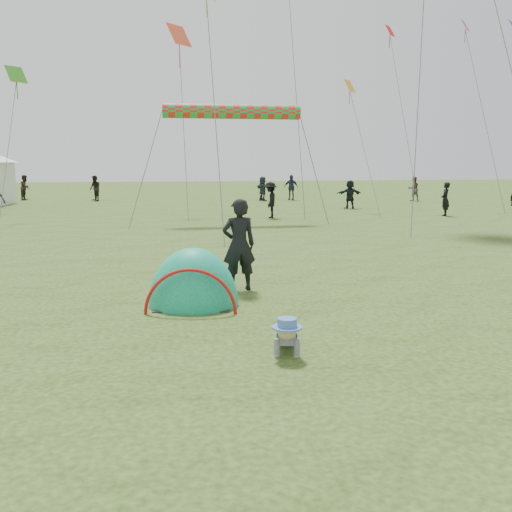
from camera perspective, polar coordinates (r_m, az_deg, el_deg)
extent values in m
plane|color=#193B0F|center=(8.42, 2.86, -9.32)|extent=(140.00, 140.00, 0.00)
ellipsoid|color=#0E7C40|center=(10.95, -6.25, -4.91)|extent=(1.92, 1.67, 2.22)
imported|color=black|center=(11.99, -1.72, 1.12)|extent=(0.74, 0.52, 1.94)
imported|color=#433430|center=(40.83, 15.48, 6.49)|extent=(0.81, 0.63, 1.65)
imported|color=#242E44|center=(40.45, 3.53, 6.87)|extent=(1.11, 0.83, 1.75)
imported|color=black|center=(27.40, 1.46, 5.61)|extent=(0.92, 1.25, 1.73)
imported|color=#2B3341|center=(39.61, 0.68, 6.77)|extent=(1.16, 1.60, 1.67)
imported|color=black|center=(30.05, 18.40, 5.42)|extent=(0.67, 0.73, 1.67)
imported|color=black|center=(40.81, -15.80, 6.54)|extent=(1.01, 1.07, 1.74)
imported|color=#1D242D|center=(40.42, 0.63, 6.79)|extent=(0.60, 1.01, 1.62)
imported|color=black|center=(33.46, 9.37, 6.11)|extent=(1.56, 0.63, 1.64)
imported|color=black|center=(43.55, -22.07, 6.37)|extent=(0.83, 0.97, 1.74)
cylinder|color=red|center=(25.67, -2.40, 14.24)|extent=(6.03, 0.64, 0.64)
plane|color=#D54321|center=(31.71, -7.70, 21.06)|extent=(1.37, 1.37, 1.12)
plane|color=#2F8517|center=(29.72, -22.87, 16.40)|extent=(0.95, 0.95, 0.77)
plane|color=#C7328F|center=(36.96, 20.22, 20.80)|extent=(0.79, 0.79, 0.65)
plane|color=red|center=(38.45, 13.26, 21.08)|extent=(0.86, 0.86, 0.70)
plane|color=orange|center=(33.24, 9.37, 16.43)|extent=(0.84, 0.84, 0.69)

